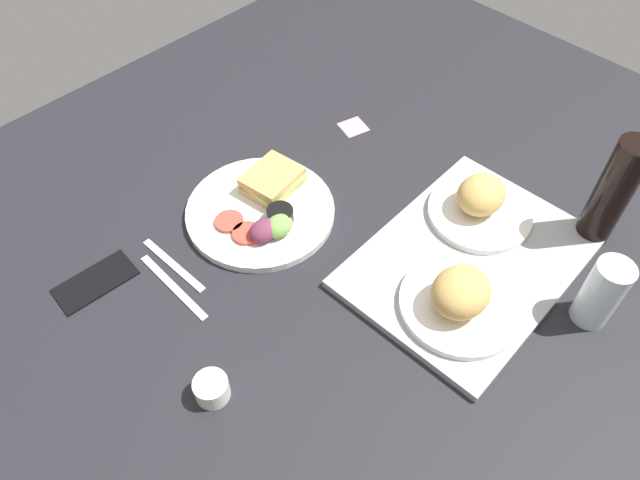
{
  "coord_description": "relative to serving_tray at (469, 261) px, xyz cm",
  "views": [
    {
      "loc": [
        51.62,
        51.9,
        89.13
      ],
      "look_at": [
        2.0,
        3.0,
        4.0
      ],
      "focal_mm": 33.48,
      "sensor_mm": 36.0,
      "label": 1
    }
  ],
  "objects": [
    {
      "name": "ground_plane",
      "position": [
        15.84,
        -24.42,
        -2.3
      ],
      "size": [
        190.0,
        150.0,
        3.0
      ],
      "primitive_type": "cube",
      "color": "black"
    },
    {
      "name": "serving_tray",
      "position": [
        0.0,
        0.0,
        0.0
      ],
      "size": [
        45.95,
        34.3,
        1.6
      ],
      "primitive_type": "cube",
      "rotation": [
        0.0,
        0.0,
        0.03
      ],
      "color": "#9EA0A3",
      "rests_on": "ground_plane"
    },
    {
      "name": "bread_plate_near",
      "position": [
        -10.2,
        -5.47,
        3.67
      ],
      "size": [
        20.24,
        20.24,
        8.35
      ],
      "color": "white",
      "rests_on": "serving_tray"
    },
    {
      "name": "bread_plate_far",
      "position": [
        10.51,
        4.88,
        3.97
      ],
      "size": [
        21.34,
        21.34,
        8.92
      ],
      "color": "white",
      "rests_on": "serving_tray"
    },
    {
      "name": "plate_with_salad",
      "position": [
        18.42,
        -36.5,
        0.87
      ],
      "size": [
        29.58,
        29.58,
        5.4
      ],
      "color": "white",
      "rests_on": "ground_plane"
    },
    {
      "name": "drinking_glass",
      "position": [
        -5.21,
        21.63,
        6.15
      ],
      "size": [
        6.34,
        6.34,
        13.91
      ],
      "primitive_type": "cylinder",
      "color": "silver",
      "rests_on": "ground_plane"
    },
    {
      "name": "soda_bottle",
      "position": [
        -22.31,
        12.81,
        10.87
      ],
      "size": [
        6.4,
        6.4,
        23.34
      ],
      "primitive_type": "cylinder",
      "color": "black",
      "rests_on": "ground_plane"
    },
    {
      "name": "espresso_cup",
      "position": [
        50.1,
        -13.51,
        1.2
      ],
      "size": [
        5.6,
        5.6,
        4.0
      ],
      "primitive_type": "cylinder",
      "color": "silver",
      "rests_on": "ground_plane"
    },
    {
      "name": "fork",
      "position": [
        39.07,
        -38.91,
        -0.55
      ],
      "size": [
        1.9,
        17.03,
        0.5
      ],
      "primitive_type": "cube",
      "rotation": [
        0.0,
        0.0,
        1.6
      ],
      "color": "#B7B7BC",
      "rests_on": "ground_plane"
    },
    {
      "name": "knife",
      "position": [
        42.07,
        -34.91,
        -0.55
      ],
      "size": [
        1.74,
        19.02,
        0.5
      ],
      "primitive_type": "cube",
      "rotation": [
        0.0,
        0.0,
        1.55
      ],
      "color": "#B7B7BC",
      "rests_on": "ground_plane"
    },
    {
      "name": "cell_phone",
      "position": [
        51.4,
        -45.89,
        -0.4
      ],
      "size": [
        14.9,
        8.26,
        0.8
      ],
      "primitive_type": "cube",
      "rotation": [
        0.0,
        0.0,
        -0.07
      ],
      "color": "black",
      "rests_on": "ground_plane"
    },
    {
      "name": "sticky_note",
      "position": [
        -13.69,
        -41.75,
        -0.74
      ],
      "size": [
        6.96,
        6.96,
        0.12
      ],
      "primitive_type": "cube",
      "rotation": [
        0.0,
        0.0,
        -0.29
      ],
      "color": "pink",
      "rests_on": "ground_plane"
    }
  ]
}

